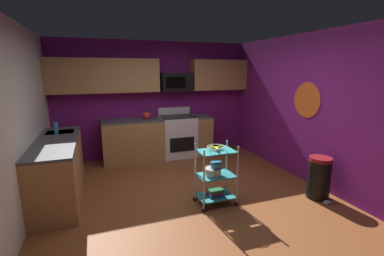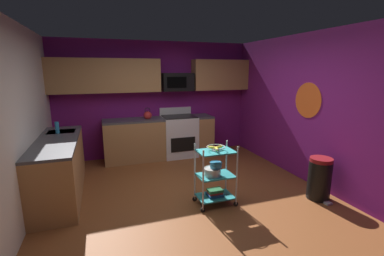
# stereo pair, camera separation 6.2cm
# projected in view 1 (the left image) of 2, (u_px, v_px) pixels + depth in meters

# --- Properties ---
(floor) EXTENTS (4.40, 4.80, 0.04)m
(floor) POSITION_uv_depth(u_px,v_px,m) (190.00, 199.00, 4.21)
(floor) COLOR brown
(floor) RESTS_ON ground
(wall_back) EXTENTS (4.52, 0.06, 2.60)m
(wall_back) POSITION_uv_depth(u_px,v_px,m) (155.00, 99.00, 6.16)
(wall_back) COLOR #751970
(wall_back) RESTS_ON ground
(wall_left) EXTENTS (0.06, 4.80, 2.60)m
(wall_left) POSITION_uv_depth(u_px,v_px,m) (13.00, 127.00, 3.19)
(wall_left) COLOR silver
(wall_left) RESTS_ON ground
(wall_right) EXTENTS (0.06, 4.80, 2.60)m
(wall_right) POSITION_uv_depth(u_px,v_px,m) (310.00, 109.00, 4.67)
(wall_right) COLOR #751970
(wall_right) RESTS_ON ground
(wall_flower_decal) EXTENTS (0.00, 0.62, 0.62)m
(wall_flower_decal) POSITION_uv_depth(u_px,v_px,m) (307.00, 100.00, 4.68)
(wall_flower_decal) COLOR #E5591E
(counter_run) EXTENTS (3.42, 2.65, 0.92)m
(counter_run) POSITION_uv_depth(u_px,v_px,m) (121.00, 149.00, 5.19)
(counter_run) COLOR #B27F4C
(counter_run) RESTS_ON ground
(oven_range) EXTENTS (0.76, 0.65, 1.10)m
(oven_range) POSITION_uv_depth(u_px,v_px,m) (178.00, 136.00, 6.19)
(oven_range) COLOR white
(oven_range) RESTS_ON ground
(upper_cabinets) EXTENTS (4.40, 0.33, 0.70)m
(upper_cabinets) POSITION_uv_depth(u_px,v_px,m) (151.00, 75.00, 5.83)
(upper_cabinets) COLOR #B27F4C
(microwave) EXTENTS (0.70, 0.39, 0.40)m
(microwave) POSITION_uv_depth(u_px,v_px,m) (176.00, 82.00, 6.03)
(microwave) COLOR black
(rolling_cart) EXTENTS (0.59, 0.37, 0.91)m
(rolling_cart) POSITION_uv_depth(u_px,v_px,m) (216.00, 175.00, 3.93)
(rolling_cart) COLOR silver
(rolling_cart) RESTS_ON ground
(fruit_bowl) EXTENTS (0.27, 0.27, 0.07)m
(fruit_bowl) POSITION_uv_depth(u_px,v_px,m) (216.00, 148.00, 3.84)
(fruit_bowl) COLOR silver
(fruit_bowl) RESTS_ON rolling_cart
(mixing_bowl_large) EXTENTS (0.25, 0.25, 0.11)m
(mixing_bowl_large) POSITION_uv_depth(u_px,v_px,m) (213.00, 171.00, 3.90)
(mixing_bowl_large) COLOR silver
(mixing_bowl_large) RESTS_ON rolling_cart
(mixing_bowl_small) EXTENTS (0.18, 0.18, 0.08)m
(mixing_bowl_small) POSITION_uv_depth(u_px,v_px,m) (216.00, 165.00, 3.90)
(mixing_bowl_small) COLOR #338CBF
(mixing_bowl_small) RESTS_ON rolling_cart
(book_stack) EXTENTS (0.24, 0.17, 0.10)m
(book_stack) POSITION_uv_depth(u_px,v_px,m) (215.00, 192.00, 3.99)
(book_stack) COLOR #1E4C8C
(book_stack) RESTS_ON rolling_cart
(kettle) EXTENTS (0.21, 0.18, 0.26)m
(kettle) POSITION_uv_depth(u_px,v_px,m) (147.00, 115.00, 5.84)
(kettle) COLOR red
(kettle) RESTS_ON counter_run
(dish_soap_bottle) EXTENTS (0.06, 0.06, 0.20)m
(dish_soap_bottle) POSITION_uv_depth(u_px,v_px,m) (56.00, 128.00, 4.46)
(dish_soap_bottle) COLOR #2D8CBF
(dish_soap_bottle) RESTS_ON counter_run
(trash_can) EXTENTS (0.34, 0.42, 0.66)m
(trash_can) POSITION_uv_depth(u_px,v_px,m) (319.00, 178.00, 4.16)
(trash_can) COLOR black
(trash_can) RESTS_ON ground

